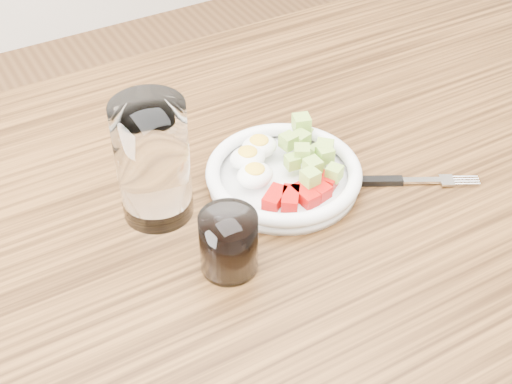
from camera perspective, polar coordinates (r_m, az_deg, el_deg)
dining_table at (r=0.99m, az=0.80°, el=-5.87°), size 1.50×0.90×0.77m
bowl at (r=0.95m, az=2.16°, el=1.59°), size 0.21×0.21×0.05m
fork at (r=0.97m, az=10.46°, el=0.88°), size 0.18×0.11×0.01m
water_glass at (r=0.87m, az=-8.25°, el=2.47°), size 0.09×0.09×0.16m
coffee_glass at (r=0.82m, az=-2.20°, el=-4.12°), size 0.07×0.07×0.08m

